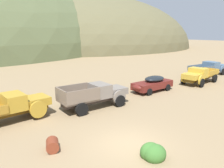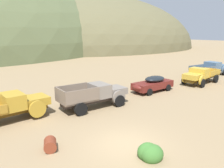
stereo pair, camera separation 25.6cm
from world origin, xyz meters
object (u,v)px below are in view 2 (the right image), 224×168
truck_primer_gray (98,95)px  truck_chalk_blue (212,68)px  oil_drum_tipped (50,144)px  truck_faded_yellow (199,76)px  car_oxblood (152,84)px  truck_mustard (12,106)px

truck_primer_gray → truck_chalk_blue: size_ratio=0.90×
oil_drum_tipped → truck_faded_yellow: bearing=15.7°
truck_primer_gray → car_oxblood: 6.97m
car_oxblood → oil_drum_tipped: car_oxblood is taller
truck_mustard → truck_chalk_blue: same height
truck_mustard → truck_chalk_blue: 26.51m
truck_mustard → car_oxblood: size_ratio=1.21×
truck_mustard → truck_primer_gray: 6.38m
oil_drum_tipped → truck_mustard: bearing=99.9°
truck_chalk_blue → truck_primer_gray: bearing=-171.1°
car_oxblood → truck_chalk_blue: bearing=-176.4°
truck_mustard → truck_chalk_blue: bearing=-2.0°
truck_primer_gray → truck_faded_yellow: truck_primer_gray is taller
truck_primer_gray → truck_faded_yellow: bearing=0.4°
truck_faded_yellow → oil_drum_tipped: (-19.25, -5.41, -0.67)m
car_oxblood → truck_faded_yellow: 6.97m
truck_mustard → oil_drum_tipped: bearing=-87.7°
truck_faded_yellow → truck_chalk_blue: same height
truck_primer_gray → car_oxblood: (6.87, 1.13, -0.19)m
truck_primer_gray → truck_faded_yellow: 13.85m
car_oxblood → truck_chalk_blue: 13.33m
truck_primer_gray → truck_faded_yellow: (13.83, 0.71, -0.02)m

